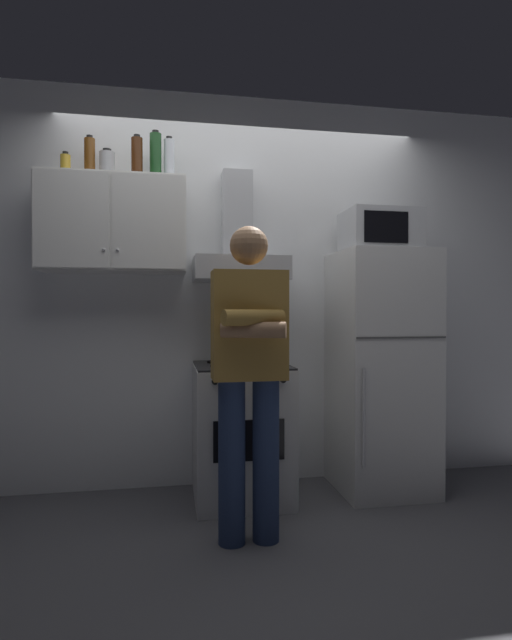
{
  "coord_description": "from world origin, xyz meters",
  "views": [
    {
      "loc": [
        -0.51,
        -2.85,
        1.2
      ],
      "look_at": [
        0.0,
        0.0,
        1.15
      ],
      "focal_mm": 27.53,
      "sensor_mm": 36.0,
      "label": 1
    }
  ],
  "objects": [
    {
      "name": "refrigerator",
      "position": [
        0.9,
        0.25,
        0.8
      ],
      "size": [
        0.6,
        0.62,
        1.6
      ],
      "color": "silver",
      "rests_on": "ground_plane"
    },
    {
      "name": "bottle_rum_dark",
      "position": [
        -0.7,
        0.36,
        2.18
      ],
      "size": [
        0.07,
        0.07,
        0.27
      ],
      "color": "#47230F",
      "rests_on": "upper_cabinet"
    },
    {
      "name": "bottle_canister_steel",
      "position": [
        -0.89,
        0.4,
        2.13
      ],
      "size": [
        0.1,
        0.1,
        0.18
      ],
      "color": "#B2B5BA",
      "rests_on": "upper_cabinet"
    },
    {
      "name": "bottle_vodka_clear",
      "position": [
        -0.5,
        0.39,
        2.18
      ],
      "size": [
        0.07,
        0.07,
        0.28
      ],
      "color": "silver",
      "rests_on": "upper_cabinet"
    },
    {
      "name": "range_hood",
      "position": [
        -0.05,
        0.38,
        1.6
      ],
      "size": [
        0.6,
        0.44,
        0.75
      ],
      "color": "#B7BABF"
    },
    {
      "name": "back_wall_tiled",
      "position": [
        0.0,
        0.6,
        1.35
      ],
      "size": [
        4.8,
        0.1,
        2.7
      ],
      "primitive_type": "cube",
      "color": "white",
      "rests_on": "ground_plane"
    },
    {
      "name": "ground_plane",
      "position": [
        0.0,
        0.0,
        0.0
      ],
      "size": [
        7.0,
        7.0,
        0.0
      ],
      "primitive_type": "plane",
      "color": "#4C4C51"
    },
    {
      "name": "bottle_spice_jar",
      "position": [
        -1.14,
        0.37,
        2.11
      ],
      "size": [
        0.06,
        0.06,
        0.14
      ],
      "color": "gold",
      "rests_on": "upper_cabinet"
    },
    {
      "name": "cooking_pot",
      "position": [
        0.08,
        0.13,
        0.94
      ],
      "size": [
        0.3,
        0.2,
        0.12
      ],
      "color": "#B7BABF",
      "rests_on": "stove_oven"
    },
    {
      "name": "stove_oven",
      "position": [
        -0.05,
        0.25,
        0.43
      ],
      "size": [
        0.6,
        0.62,
        0.87
      ],
      "color": "silver",
      "rests_on": "ground_plane"
    },
    {
      "name": "bottle_beer_brown",
      "position": [
        -1.0,
        0.39,
        2.17
      ],
      "size": [
        0.07,
        0.07,
        0.26
      ],
      "color": "brown",
      "rests_on": "upper_cabinet"
    },
    {
      "name": "upper_cabinet",
      "position": [
        -0.85,
        0.37,
        1.75
      ],
      "size": [
        0.9,
        0.37,
        0.6
      ],
      "color": "white"
    },
    {
      "name": "microwave",
      "position": [
        0.9,
        0.27,
        1.74
      ],
      "size": [
        0.48,
        0.37,
        0.28
      ],
      "color": "#B7BABF",
      "rests_on": "refrigerator"
    },
    {
      "name": "bottle_wine_green",
      "position": [
        -0.59,
        0.38,
        2.2
      ],
      "size": [
        0.07,
        0.07,
        0.31
      ],
      "color": "#19471E",
      "rests_on": "upper_cabinet"
    },
    {
      "name": "person_standing",
      "position": [
        -0.1,
        -0.36,
        0.9
      ],
      "size": [
        0.38,
        0.33,
        1.64
      ],
      "color": "navy",
      "rests_on": "ground_plane"
    }
  ]
}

